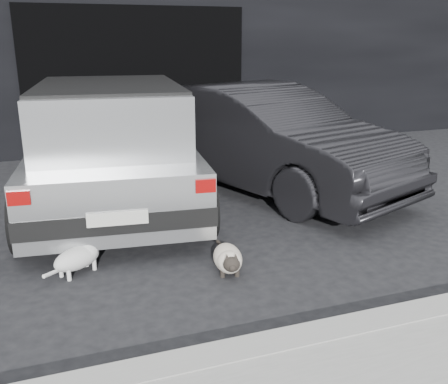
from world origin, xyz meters
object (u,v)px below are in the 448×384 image
object	(u,v)px
second_car	(263,138)
cat_siamese	(228,259)
silver_hatchback	(111,139)
cat_white	(80,256)

from	to	relation	value
second_car	cat_siamese	xyz separation A→B (m)	(-1.39, -2.39, -0.60)
silver_hatchback	second_car	xyz separation A→B (m)	(2.09, 0.02, -0.12)
silver_hatchback	second_car	distance (m)	2.09
cat_white	cat_siamese	bearing A→B (deg)	38.71
cat_siamese	second_car	bearing A→B (deg)	-107.56
silver_hatchback	cat_white	size ratio (longest dim) A/B	7.36
silver_hatchback	cat_siamese	size ratio (longest dim) A/B	5.61
silver_hatchback	cat_white	world-z (taller)	silver_hatchback
cat_siamese	cat_white	bearing A→B (deg)	-6.50
second_car	cat_siamese	distance (m)	2.83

